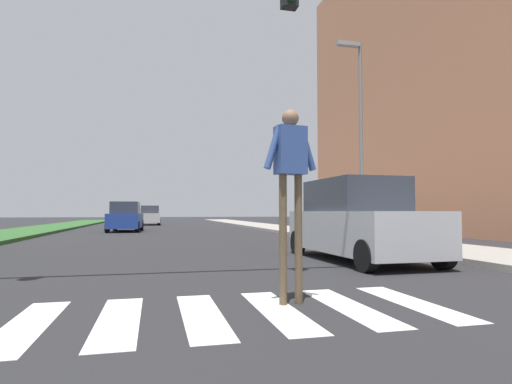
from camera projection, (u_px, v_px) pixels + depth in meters
ground_plane at (163, 231)px, 25.36m from camera, size 140.00×140.00×0.00m
crosswalk at (202, 315)px, 4.73m from camera, size 5.85×2.20×0.01m
median_strip at (17, 233)px, 21.66m from camera, size 3.44×64.00×0.15m
sidewalk_right at (292, 230)px, 25.21m from camera, size 3.00×64.00×0.15m
street_lamp_right at (359, 122)px, 15.84m from camera, size 1.02×0.24×7.50m
pedestrian_performer at (291, 174)px, 5.36m from camera, size 0.75×0.29×2.49m
suv_crossing at (358, 222)px, 10.14m from camera, size 2.06×4.64×1.97m
sedan_midblock at (126, 218)px, 24.88m from camera, size 1.99×4.17×1.76m
sedan_distant at (150, 216)px, 37.27m from camera, size 1.79×4.32×1.71m
sedan_far_horizon at (147, 215)px, 51.18m from camera, size 2.06×4.49×1.68m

